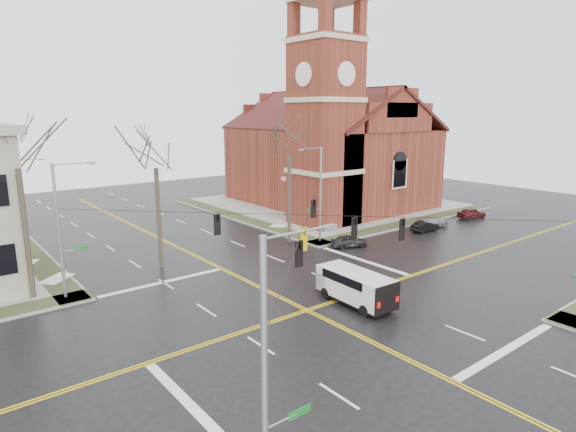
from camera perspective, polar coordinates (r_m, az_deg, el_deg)
ground at (r=31.12m, az=2.25°, el=-11.11°), size 120.00×120.00×0.00m
sidewalks at (r=31.09m, az=2.25°, el=-10.98°), size 80.00×80.00×0.17m
road_markings at (r=31.12m, az=2.25°, el=-11.10°), size 100.00×100.00×0.01m
church at (r=63.66m, az=4.75°, el=8.76°), size 24.28×27.48×27.50m
signal_pole_ne at (r=45.28m, az=3.71°, el=2.88°), size 2.75×0.22×9.00m
signal_pole_nw at (r=34.72m, az=-25.27°, el=-1.22°), size 2.75×0.22×9.00m
signal_pole_sw at (r=14.54m, az=-2.20°, el=-18.44°), size 2.75×0.22×9.00m
span_wires at (r=29.21m, az=2.36°, el=0.11°), size 23.02×23.02×0.03m
traffic_signals at (r=28.89m, az=3.20°, el=-1.56°), size 8.21×8.26×1.30m
streetlight_north_a at (r=50.87m, az=-28.86°, el=1.86°), size 2.30×0.20×8.00m
cargo_van at (r=32.12m, az=7.71°, el=-8.02°), size 2.41×5.73×2.14m
parked_car_a at (r=45.01m, az=7.23°, el=-2.96°), size 3.63×2.57×1.15m
parked_car_b at (r=52.39m, az=15.94°, el=-1.19°), size 3.38×1.41×1.09m
parked_car_c at (r=54.40m, az=16.68°, el=-0.68°), size 4.24×1.97×1.20m
parked_car_d at (r=60.56m, az=20.94°, el=0.33°), size 3.86×2.15×1.24m
tree_nw_far at (r=34.97m, az=-29.44°, el=5.85°), size 4.00×4.00×13.00m
tree_nw_near at (r=39.06m, az=-15.43°, el=6.26°), size 4.00×4.00×11.80m
tree_ne at (r=44.57m, az=0.16°, el=8.34°), size 4.00×4.00×12.82m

